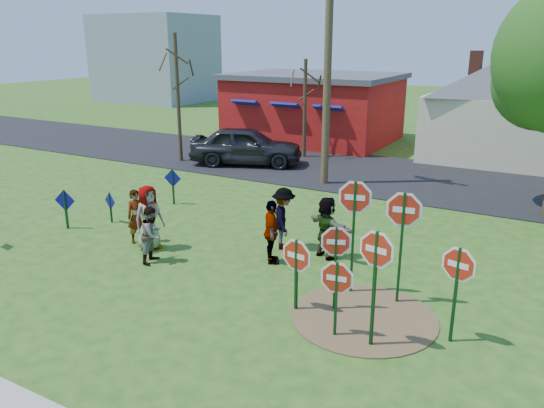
% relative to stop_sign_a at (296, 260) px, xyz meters
% --- Properties ---
extents(ground, '(120.00, 120.00, 0.00)m').
position_rel_stop_sign_a_xyz_m(ground, '(-3.04, 1.41, -1.20)').
color(ground, '#245217').
rests_on(ground, ground).
extents(road, '(120.00, 7.50, 0.04)m').
position_rel_stop_sign_a_xyz_m(road, '(-3.04, 12.91, -1.18)').
color(road, black).
rests_on(road, ground).
extents(dirt_patch, '(3.20, 3.20, 0.03)m').
position_rel_stop_sign_a_xyz_m(dirt_patch, '(1.46, 0.41, -1.19)').
color(dirt_patch, brown).
rests_on(dirt_patch, ground).
extents(red_building, '(9.40, 7.69, 3.90)m').
position_rel_stop_sign_a_xyz_m(red_building, '(-8.54, 19.40, 0.76)').
color(red_building, maroon).
rests_on(red_building, ground).
extents(cream_house, '(9.40, 9.40, 6.50)m').
position_rel_stop_sign_a_xyz_m(cream_house, '(2.46, 19.41, 1.72)').
color(cream_house, beige).
rests_on(cream_house, ground).
extents(distant_building, '(10.00, 8.00, 8.00)m').
position_rel_stop_sign_a_xyz_m(distant_building, '(-31.04, 31.41, 2.80)').
color(distant_building, '#8C939E').
rests_on(distant_building, ground).
extents(stop_sign_a, '(1.00, 0.16, 1.82)m').
position_rel_stop_sign_a_xyz_m(stop_sign_a, '(0.00, 0.00, 0.00)').
color(stop_sign_a, '#103A16').
rests_on(stop_sign_a, ground).
extents(stop_sign_b, '(1.03, 0.26, 2.91)m').
position_rel_stop_sign_a_xyz_m(stop_sign_b, '(0.76, 1.43, 0.91)').
color(stop_sign_b, '#103A16').
rests_on(stop_sign_b, ground).
extents(stop_sign_c, '(0.98, 0.20, 2.55)m').
position_rel_stop_sign_a_xyz_m(stop_sign_c, '(1.96, -0.57, 0.59)').
color(stop_sign_c, '#103A16').
rests_on(stop_sign_c, ground).
extents(stop_sign_d, '(1.07, 0.19, 2.79)m').
position_rel_stop_sign_a_xyz_m(stop_sign_d, '(1.89, 1.46, 0.81)').
color(stop_sign_d, '#103A16').
rests_on(stop_sign_d, ground).
extents(stop_sign_e, '(0.93, 0.13, 1.76)m').
position_rel_stop_sign_a_xyz_m(stop_sign_e, '(1.19, -0.59, -0.03)').
color(stop_sign_e, '#103A16').
rests_on(stop_sign_e, ground).
extents(stop_sign_f, '(0.92, 0.25, 2.15)m').
position_rel_stop_sign_a_xyz_m(stop_sign_f, '(3.31, 0.36, 0.32)').
color(stop_sign_f, '#103A16').
rests_on(stop_sign_f, ground).
extents(stop_sign_g, '(0.87, 0.33, 2.10)m').
position_rel_stop_sign_a_xyz_m(stop_sign_g, '(0.74, 0.43, 0.25)').
color(stop_sign_g, '#103A16').
rests_on(stop_sign_g, ground).
extents(blue_diamond_b, '(0.68, 0.22, 1.30)m').
position_rel_stop_sign_a_xyz_m(blue_diamond_b, '(-8.81, 1.22, -0.41)').
color(blue_diamond_b, '#103A16').
rests_on(blue_diamond_b, ground).
extents(blue_diamond_c, '(0.57, 0.15, 1.03)m').
position_rel_stop_sign_a_xyz_m(blue_diamond_c, '(-8.02, 2.34, -0.58)').
color(blue_diamond_c, '#103A16').
rests_on(blue_diamond_c, ground).
extents(blue_diamond_d, '(0.67, 0.14, 1.33)m').
position_rel_stop_sign_a_xyz_m(blue_diamond_d, '(-7.52, 4.95, -0.38)').
color(blue_diamond_d, '#103A16').
rests_on(blue_diamond_d, ground).
extents(person_a, '(0.80, 1.04, 1.90)m').
position_rel_stop_sign_a_xyz_m(person_a, '(-5.33, 1.21, -0.25)').
color(person_a, '#404E96').
rests_on(person_a, ground).
extents(person_b, '(0.63, 0.71, 1.62)m').
position_rel_stop_sign_a_xyz_m(person_b, '(-6.00, 1.44, -0.39)').
color(person_b, '#1F6653').
rests_on(person_b, ground).
extents(person_c, '(0.72, 0.86, 1.57)m').
position_rel_stop_sign_a_xyz_m(person_c, '(-4.63, 0.55, -0.42)').
color(person_c, brown).
rests_on(person_c, ground).
extents(person_d, '(1.17, 1.35, 1.81)m').
position_rel_stop_sign_a_xyz_m(person_d, '(-1.97, 3.12, -0.30)').
color(person_d, '#323237').
rests_on(person_d, ground).
extents(person_e, '(0.92, 1.10, 1.77)m').
position_rel_stop_sign_a_xyz_m(person_e, '(-1.76, 2.03, -0.32)').
color(person_e, '#472B51').
rests_on(person_e, ground).
extents(person_f, '(1.69, 1.17, 1.76)m').
position_rel_stop_sign_a_xyz_m(person_f, '(-0.62, 3.10, -0.32)').
color(person_f, '#204C29').
rests_on(person_f, ground).
extents(suv, '(5.73, 3.91, 1.81)m').
position_rel_stop_sign_a_xyz_m(suv, '(-8.53, 11.68, -0.26)').
color(suv, '#29292D').
rests_on(suv, road).
extents(utility_pole, '(2.38, 0.72, 9.89)m').
position_rel_stop_sign_a_xyz_m(utility_pole, '(-3.83, 10.29, 4.00)').
color(utility_pole, '#4C3823').
rests_on(utility_pole, ground).
extents(bare_tree_west, '(1.80, 1.80, 6.12)m').
position_rel_stop_sign_a_xyz_m(bare_tree_west, '(-11.82, 10.79, 2.75)').
color(bare_tree_west, '#382819').
rests_on(bare_tree_west, ground).
extents(bare_tree_east, '(1.80, 1.80, 4.91)m').
position_rel_stop_sign_a_xyz_m(bare_tree_east, '(-6.86, 14.61, 1.97)').
color(bare_tree_east, '#382819').
rests_on(bare_tree_east, ground).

